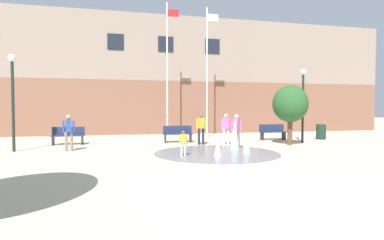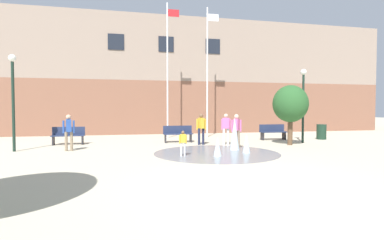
{
  "view_description": "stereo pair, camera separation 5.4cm",
  "coord_description": "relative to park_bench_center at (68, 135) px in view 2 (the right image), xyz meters",
  "views": [
    {
      "loc": [
        -2.89,
        -6.44,
        1.84
      ],
      "look_at": [
        0.24,
        7.57,
        1.3
      ],
      "focal_mm": 28.0,
      "sensor_mm": 36.0,
      "label": 1
    },
    {
      "loc": [
        -2.84,
        -6.45,
        1.84
      ],
      "look_at": [
        0.24,
        7.57,
        1.3
      ],
      "focal_mm": 28.0,
      "sensor_mm": 36.0,
      "label": 2
    }
  ],
  "objects": [
    {
      "name": "trash_can",
      "position": [
        14.4,
        -0.41,
        -0.03
      ],
      "size": [
        0.56,
        0.56,
        0.9
      ],
      "primitive_type": "cylinder",
      "color": "#193323",
      "rests_on": "ground"
    },
    {
      "name": "flagpole_right",
      "position": [
        8.09,
        2.51,
        3.95
      ],
      "size": [
        0.8,
        0.1,
        8.36
      ],
      "color": "silver",
      "rests_on": "ground"
    },
    {
      "name": "park_bench_far_right",
      "position": [
        11.42,
        -0.01,
        0.0
      ],
      "size": [
        1.6,
        0.44,
        0.91
      ],
      "color": "#28282D",
      "rests_on": "ground"
    },
    {
      "name": "ground_plane",
      "position": [
        5.75,
        -9.84,
        -0.48
      ],
      "size": [
        100.0,
        100.0,
        0.0
      ],
      "primitive_type": "plane",
      "color": "#BCB299"
    },
    {
      "name": "street_tree_near_building",
      "position": [
        11.04,
        -2.56,
        1.6
      ],
      "size": [
        1.76,
        1.76,
        3.03
      ],
      "color": "brown",
      "rests_on": "ground"
    },
    {
      "name": "lamp_post_left_lane",
      "position": [
        -1.82,
        -2.12,
        2.21
      ],
      "size": [
        0.32,
        0.32,
        4.16
      ],
      "color": "#192D23",
      "rests_on": "ground"
    },
    {
      "name": "flagpole_left",
      "position": [
        5.49,
        2.51,
        4.01
      ],
      "size": [
        0.8,
        0.1,
        8.47
      ],
      "color": "silver",
      "rests_on": "ground"
    },
    {
      "name": "splash_fountain",
      "position": [
        7.15,
        -4.25,
        -0.07
      ],
      "size": [
        5.2,
        5.2,
        1.46
      ],
      "color": "gray",
      "rests_on": "ground"
    },
    {
      "name": "adult_watching",
      "position": [
        0.46,
        -2.47,
        0.45
      ],
      "size": [
        0.5,
        0.38,
        1.59
      ],
      "rotation": [
        0.0,
        0.0,
        1.81
      ],
      "color": "#89755B",
      "rests_on": "ground"
    },
    {
      "name": "teen_by_trashcan",
      "position": [
        7.86,
        -1.84,
        0.45
      ],
      "size": [
        0.5,
        0.31,
        1.59
      ],
      "rotation": [
        0.0,
        0.0,
        2.79
      ],
      "color": "silver",
      "rests_on": "ground"
    },
    {
      "name": "lamp_post_right_lane",
      "position": [
        12.21,
        -1.86,
        2.11
      ],
      "size": [
        0.32,
        0.32,
        3.97
      ],
      "color": "#192D23",
      "rests_on": "ground"
    },
    {
      "name": "library_building",
      "position": [
        5.75,
        8.33,
        3.83
      ],
      "size": [
        36.0,
        6.05,
        8.63
      ],
      "color": "brown",
      "rests_on": "ground"
    },
    {
      "name": "child_in_fountain",
      "position": [
        5.06,
        -4.9,
        0.1
      ],
      "size": [
        0.31,
        0.13,
        0.99
      ],
      "rotation": [
        0.0,
        0.0,
        -0.01
      ],
      "color": "silver",
      "rests_on": "ground"
    },
    {
      "name": "adult_in_red",
      "position": [
        6.64,
        -1.5,
        0.45
      ],
      "size": [
        0.5,
        0.38,
        1.59
      ],
      "rotation": [
        0.0,
        0.0,
        1.8
      ],
      "color": "#1E233D",
      "rests_on": "ground"
    },
    {
      "name": "park_bench_under_right_flagpole",
      "position": [
        5.67,
        -0.15,
        0.0
      ],
      "size": [
        1.6,
        0.44,
        0.91
      ],
      "color": "#28282D",
      "rests_on": "ground"
    },
    {
      "name": "park_bench_center",
      "position": [
        0.0,
        0.0,
        0.0
      ],
      "size": [
        1.6,
        0.44,
        0.91
      ],
      "color": "#28282D",
      "rests_on": "ground"
    },
    {
      "name": "adult_near_bench",
      "position": [
        7.9,
        -3.22,
        0.45
      ],
      "size": [
        0.5,
        0.39,
        1.59
      ],
      "rotation": [
        0.0,
        0.0,
        0.92
      ],
      "color": "#89755B",
      "rests_on": "ground"
    }
  ]
}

